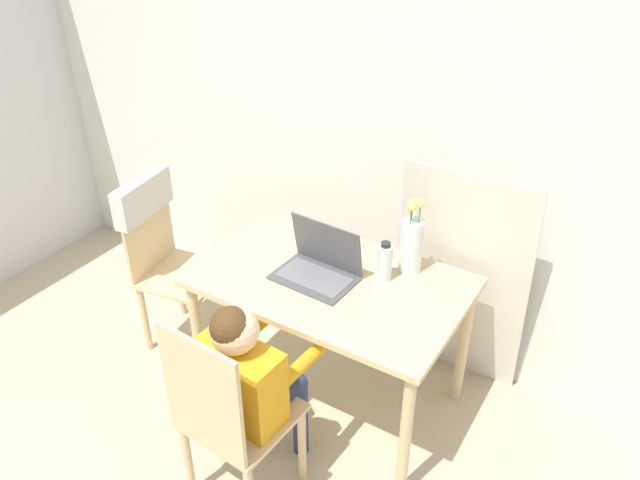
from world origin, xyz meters
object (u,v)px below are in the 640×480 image
Objects in this scene: chair_spare at (160,238)px; water_bottle at (385,262)px; person_seated at (247,373)px; laptop at (320,264)px; flower_vase at (411,244)px; chair_occupied at (228,418)px.

water_bottle is (1.22, 0.17, 0.18)m from chair_spare.
laptop is at bearing -83.42° from person_seated.
water_bottle is (0.26, 0.12, 0.03)m from laptop.
flower_vase is (0.33, 0.25, 0.08)m from laptop.
chair_occupied is 0.93m from water_bottle.
flower_vase reaches higher than water_bottle.
chair_spare is at bearing -172.14° from water_bottle.
chair_occupied is 2.55× the size of laptop.
water_bottle is (-0.07, -0.13, -0.05)m from flower_vase.
flower_vase is (1.29, 0.29, 0.23)m from chair_spare.
flower_vase is 0.15m from water_bottle.
chair_occupied is 1.08m from flower_vase.
chair_spare is 2.58× the size of laptop.
flower_vase is at bearing -85.89° from chair_spare.
person_seated is at bearing -107.98° from water_bottle.
flower_vase is at bearing -104.07° from chair_occupied.
chair_spare is at bearing -30.69° from chair_occupied.
flower_vase is (0.31, 0.96, 0.39)m from chair_occupied.
laptop is 1.01× the size of flower_vase.
chair_occupied is at bearing -105.93° from water_bottle.
chair_spare is 1.13m from person_seated.
person_seated is 2.64× the size of flower_vase.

